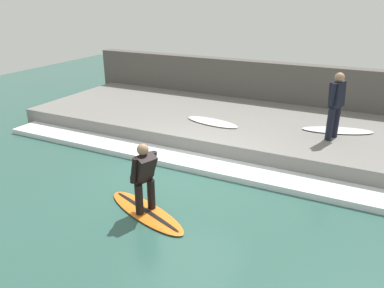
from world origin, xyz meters
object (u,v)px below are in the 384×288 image
surfboard_riding (146,212)px  surfboard_waiting_near (337,130)px  surfboard_spare (212,122)px  surfer_riding (144,175)px  surfer_waiting_near (336,102)px

surfboard_riding → surfboard_waiting_near: 5.86m
surfboard_riding → surfboard_waiting_near: size_ratio=1.11×
surfboard_waiting_near → surfboard_spare: bearing=104.5°
surfboard_spare → surfboard_riding: bearing=-173.7°
surfer_riding → surfer_waiting_near: (4.45, -2.76, 0.62)m
surfer_waiting_near → surfboard_spare: (-0.22, 3.23, -0.92)m
surfer_riding → surfboard_waiting_near: surfer_riding is taller
surfboard_waiting_near → surfboard_spare: 3.43m
surfer_riding → surfer_waiting_near: size_ratio=0.82×
surfer_riding → surfer_waiting_near: 5.28m
surfboard_waiting_near → surfer_waiting_near: bearing=172.1°
surfboard_riding → surfer_waiting_near: surfer_waiting_near is taller
surfer_waiting_near → surfboard_spare: surfer_waiting_near is taller
surfer_waiting_near → surfer_riding: bearing=148.2°
surfboard_riding → surfer_riding: (-0.00, 0.00, 0.80)m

